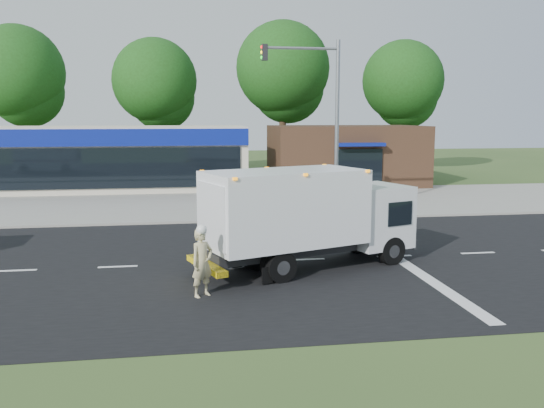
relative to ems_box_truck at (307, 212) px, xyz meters
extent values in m
plane|color=#385123|center=(0.23, 1.04, -1.78)|extent=(120.00, 120.00, 0.00)
cube|color=black|center=(0.23, 1.04, -1.77)|extent=(60.00, 14.00, 0.02)
cube|color=gray|center=(0.23, 9.24, -1.72)|extent=(60.00, 2.40, 0.12)
cube|color=gray|center=(0.23, 15.04, -1.77)|extent=(60.00, 9.00, 0.02)
cube|color=silver|center=(-8.77, 1.04, -1.76)|extent=(1.20, 0.15, 0.01)
cube|color=silver|center=(-5.77, 1.04, -1.76)|extent=(1.20, 0.15, 0.01)
cube|color=silver|center=(-2.77, 1.04, -1.76)|extent=(1.20, 0.15, 0.01)
cube|color=silver|center=(0.23, 1.04, -1.76)|extent=(1.20, 0.15, 0.01)
cube|color=silver|center=(3.23, 1.04, -1.76)|extent=(1.20, 0.15, 0.01)
cube|color=silver|center=(6.23, 1.04, -1.76)|extent=(1.20, 0.15, 0.01)
cube|color=silver|center=(3.23, -1.96, -1.76)|extent=(0.40, 7.00, 0.01)
cube|color=black|center=(-0.72, -0.26, -1.12)|extent=(4.73, 2.49, 0.33)
cube|color=silver|center=(2.41, 0.88, -0.33)|extent=(2.45, 2.54, 1.97)
cube|color=black|center=(3.25, 1.18, -0.14)|extent=(0.74, 1.72, 0.84)
cube|color=white|center=(-0.72, -0.26, 0.19)|extent=(5.18, 3.72, 2.21)
cube|color=silver|center=(-2.94, -1.07, 0.14)|extent=(0.69, 1.78, 1.78)
cube|color=yellow|center=(-3.10, -1.13, -1.26)|extent=(1.08, 2.23, 0.17)
cube|color=orange|center=(-0.72, -0.26, 1.27)|extent=(5.02, 3.69, 0.08)
cylinder|color=black|center=(2.15, 1.73, -1.33)|extent=(0.94, 0.57, 0.90)
cylinder|color=black|center=(2.76, 0.06, -1.33)|extent=(0.94, 0.57, 0.90)
cylinder|color=black|center=(-1.65, 0.40, -1.33)|extent=(0.94, 0.57, 0.90)
cylinder|color=black|center=(-1.01, -1.37, -1.33)|extent=(0.94, 0.57, 0.90)
imported|color=tan|center=(-3.25, -2.31, -0.88)|extent=(0.78, 0.74, 1.80)
sphere|color=white|center=(-3.25, -2.31, -0.01)|extent=(0.28, 0.28, 0.28)
cube|color=beige|center=(-8.77, 21.04, 0.22)|extent=(18.00, 6.00, 4.00)
cube|color=navy|center=(-8.77, 17.99, 1.62)|extent=(18.00, 0.30, 1.00)
cube|color=black|center=(-8.77, 17.99, -0.18)|extent=(17.00, 0.12, 2.40)
cube|color=#382316|center=(7.23, 21.04, 0.22)|extent=(10.00, 6.00, 4.00)
cube|color=navy|center=(7.23, 17.94, 1.12)|extent=(3.00, 1.20, 0.20)
cube|color=black|center=(7.23, 17.99, -0.28)|extent=(3.00, 0.12, 2.20)
cylinder|color=gray|center=(3.23, 8.64, 2.22)|extent=(0.18, 0.18, 8.00)
cylinder|color=gray|center=(1.53, 8.64, 5.82)|extent=(3.40, 0.12, 0.12)
cube|color=black|center=(-0.07, 8.64, 5.62)|extent=(0.25, 0.25, 0.70)
cylinder|color=#332114|center=(-15.77, 29.04, 1.90)|extent=(0.56, 0.56, 7.35)
sphere|color=#1B4413|center=(-15.77, 29.04, 6.10)|extent=(6.93, 6.93, 6.93)
sphere|color=#1B4413|center=(-15.27, 29.54, 4.73)|extent=(5.46, 5.46, 5.46)
cylinder|color=#332114|center=(-5.77, 29.04, 1.65)|extent=(0.56, 0.56, 6.86)
sphere|color=#1B4413|center=(-5.77, 29.04, 5.57)|extent=(6.47, 6.47, 6.47)
sphere|color=#1B4413|center=(-5.27, 29.54, 4.30)|extent=(5.10, 5.10, 5.10)
cylinder|color=#332114|center=(4.23, 29.04, 2.14)|extent=(0.56, 0.56, 7.84)
sphere|color=#1B4413|center=(4.23, 29.04, 6.62)|extent=(7.39, 7.39, 7.39)
sphere|color=#1B4413|center=(4.73, 29.54, 5.16)|extent=(5.82, 5.82, 5.82)
cylinder|color=#332114|center=(14.23, 29.04, 1.72)|extent=(0.56, 0.56, 7.00)
sphere|color=#1B4413|center=(14.23, 29.04, 5.72)|extent=(6.60, 6.60, 6.60)
sphere|color=#1B4413|center=(14.73, 29.54, 4.42)|extent=(5.20, 5.20, 5.20)
camera|label=1|loc=(-3.64, -16.88, 2.89)|focal=38.00mm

